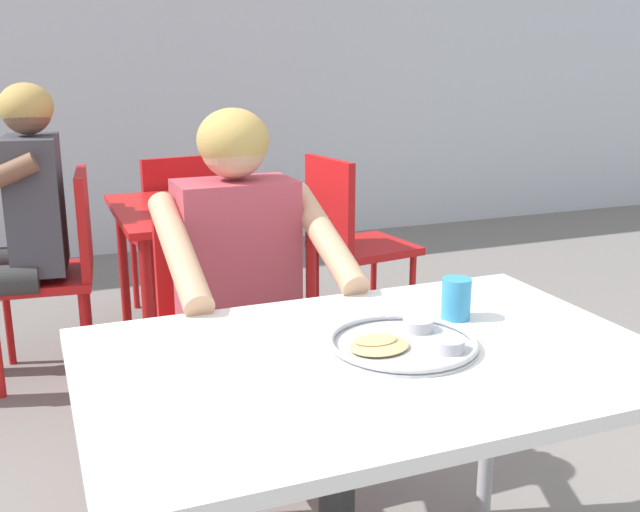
{
  "coord_description": "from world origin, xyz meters",
  "views": [
    {
      "loc": [
        -0.57,
        -1.19,
        1.33
      ],
      "look_at": [
        0.04,
        0.34,
        0.88
      ],
      "focal_mm": 41.67,
      "sensor_mm": 36.0,
      "label": 1
    }
  ],
  "objects_px": {
    "chair_red_left": "(60,260)",
    "thali_tray": "(404,342)",
    "table_background_red": "(209,224)",
    "chair_red_far": "(176,225)",
    "diner_foreground": "(246,279)",
    "chair_foreground": "(228,326)",
    "patron_background": "(13,211)",
    "chair_red_right": "(349,235)",
    "table_foreground": "(373,387)",
    "drinking_cup": "(456,297)"
  },
  "relations": [
    {
      "from": "table_background_red",
      "to": "chair_red_left",
      "type": "xyz_separation_m",
      "value": [
        -0.63,
        0.03,
        -0.11
      ]
    },
    {
      "from": "table_background_red",
      "to": "chair_red_far",
      "type": "height_order",
      "value": "chair_red_far"
    },
    {
      "from": "table_background_red",
      "to": "chair_red_right",
      "type": "height_order",
      "value": "chair_red_right"
    },
    {
      "from": "thali_tray",
      "to": "chair_foreground",
      "type": "distance_m",
      "value": 0.92
    },
    {
      "from": "drinking_cup",
      "to": "diner_foreground",
      "type": "bearing_deg",
      "value": 123.39
    },
    {
      "from": "chair_red_left",
      "to": "chair_red_far",
      "type": "xyz_separation_m",
      "value": [
        0.6,
        0.56,
        -0.02
      ]
    },
    {
      "from": "chair_foreground",
      "to": "chair_red_right",
      "type": "bearing_deg",
      "value": 48.43
    },
    {
      "from": "chair_foreground",
      "to": "patron_background",
      "type": "distance_m",
      "value": 1.17
    },
    {
      "from": "chair_foreground",
      "to": "chair_red_far",
      "type": "height_order",
      "value": "chair_red_far"
    },
    {
      "from": "chair_red_right",
      "to": "chair_red_far",
      "type": "xyz_separation_m",
      "value": [
        -0.71,
        0.59,
        -0.02
      ]
    },
    {
      "from": "thali_tray",
      "to": "drinking_cup",
      "type": "distance_m",
      "value": 0.23
    },
    {
      "from": "thali_tray",
      "to": "drinking_cup",
      "type": "bearing_deg",
      "value": 30.18
    },
    {
      "from": "drinking_cup",
      "to": "chair_foreground",
      "type": "height_order",
      "value": "chair_foreground"
    },
    {
      "from": "chair_foreground",
      "to": "table_foreground",
      "type": "bearing_deg",
      "value": -84.64
    },
    {
      "from": "chair_foreground",
      "to": "chair_red_far",
      "type": "relative_size",
      "value": 0.99
    },
    {
      "from": "chair_red_left",
      "to": "chair_red_right",
      "type": "relative_size",
      "value": 1.0
    },
    {
      "from": "chair_red_left",
      "to": "thali_tray",
      "type": "bearing_deg",
      "value": -71.65
    },
    {
      "from": "chair_red_left",
      "to": "patron_background",
      "type": "xyz_separation_m",
      "value": [
        -0.16,
        -0.02,
        0.23
      ]
    },
    {
      "from": "table_foreground",
      "to": "patron_background",
      "type": "bearing_deg",
      "value": 110.7
    },
    {
      "from": "patron_background",
      "to": "table_foreground",
      "type": "bearing_deg",
      "value": -69.3
    },
    {
      "from": "drinking_cup",
      "to": "chair_foreground",
      "type": "distance_m",
      "value": 0.89
    },
    {
      "from": "chair_red_left",
      "to": "chair_red_right",
      "type": "xyz_separation_m",
      "value": [
        1.3,
        -0.03,
        -0.0
      ]
    },
    {
      "from": "table_foreground",
      "to": "table_background_red",
      "type": "distance_m",
      "value": 1.84
    },
    {
      "from": "table_foreground",
      "to": "chair_red_far",
      "type": "relative_size",
      "value": 1.4
    },
    {
      "from": "chair_foreground",
      "to": "thali_tray",
      "type": "bearing_deg",
      "value": -79.62
    },
    {
      "from": "diner_foreground",
      "to": "patron_background",
      "type": "relative_size",
      "value": 0.97
    },
    {
      "from": "table_foreground",
      "to": "chair_red_far",
      "type": "height_order",
      "value": "chair_red_far"
    },
    {
      "from": "table_background_red",
      "to": "chair_red_left",
      "type": "relative_size",
      "value": 0.97
    },
    {
      "from": "table_foreground",
      "to": "chair_red_left",
      "type": "bearing_deg",
      "value": 106.09
    },
    {
      "from": "chair_red_left",
      "to": "diner_foreground",
      "type": "bearing_deg",
      "value": -69.23
    },
    {
      "from": "drinking_cup",
      "to": "chair_red_far",
      "type": "height_order",
      "value": "chair_red_far"
    },
    {
      "from": "table_foreground",
      "to": "patron_background",
      "type": "relative_size",
      "value": 0.97
    },
    {
      "from": "table_foreground",
      "to": "chair_red_far",
      "type": "xyz_separation_m",
      "value": [
        0.06,
        2.43,
        -0.17
      ]
    },
    {
      "from": "diner_foreground",
      "to": "table_background_red",
      "type": "xyz_separation_m",
      "value": [
        0.17,
        1.18,
        -0.1
      ]
    },
    {
      "from": "thali_tray",
      "to": "chair_red_left",
      "type": "relative_size",
      "value": 0.36
    },
    {
      "from": "chair_red_right",
      "to": "table_background_red",
      "type": "bearing_deg",
      "value": -179.99
    },
    {
      "from": "chair_red_right",
      "to": "patron_background",
      "type": "height_order",
      "value": "patron_background"
    },
    {
      "from": "chair_red_left",
      "to": "patron_background",
      "type": "height_order",
      "value": "patron_background"
    },
    {
      "from": "table_background_red",
      "to": "chair_red_left",
      "type": "bearing_deg",
      "value": 177.04
    },
    {
      "from": "table_foreground",
      "to": "diner_foreground",
      "type": "height_order",
      "value": "diner_foreground"
    },
    {
      "from": "table_foreground",
      "to": "chair_foreground",
      "type": "bearing_deg",
      "value": 95.36
    },
    {
      "from": "chair_red_left",
      "to": "chair_red_far",
      "type": "height_order",
      "value": "chair_red_left"
    },
    {
      "from": "thali_tray",
      "to": "chair_foreground",
      "type": "height_order",
      "value": "chair_foreground"
    },
    {
      "from": "thali_tray",
      "to": "chair_red_left",
      "type": "xyz_separation_m",
      "value": [
        -0.62,
        1.86,
        -0.24
      ]
    },
    {
      "from": "chair_red_left",
      "to": "chair_red_far",
      "type": "distance_m",
      "value": 0.82
    },
    {
      "from": "chair_foreground",
      "to": "patron_background",
      "type": "bearing_deg",
      "value": 122.6
    },
    {
      "from": "table_background_red",
      "to": "chair_red_far",
      "type": "xyz_separation_m",
      "value": [
        -0.03,
        0.59,
        -0.12
      ]
    },
    {
      "from": "diner_foreground",
      "to": "chair_red_far",
      "type": "xyz_separation_m",
      "value": [
        0.14,
        1.77,
        -0.23
      ]
    },
    {
      "from": "table_foreground",
      "to": "chair_red_far",
      "type": "distance_m",
      "value": 2.44
    },
    {
      "from": "drinking_cup",
      "to": "chair_red_left",
      "type": "bearing_deg",
      "value": 114.95
    }
  ]
}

